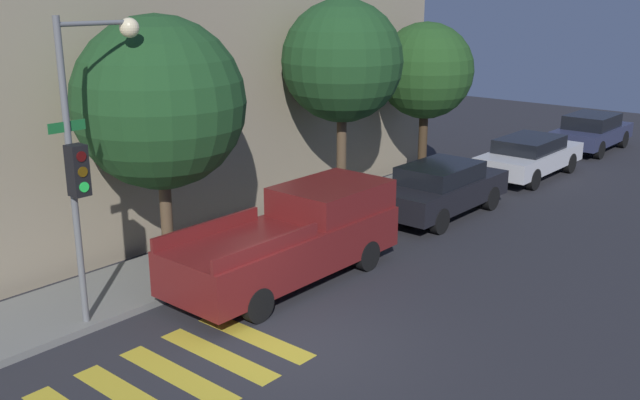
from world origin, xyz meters
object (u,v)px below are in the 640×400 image
at_px(sedan_near_corner, 441,188).
at_px(sedan_far_end, 592,131).
at_px(tree_near_corner, 159,103).
at_px(tree_far_end, 426,71).
at_px(pickup_truck, 295,237).
at_px(sedan_middle, 530,156).
at_px(tree_midblock, 342,62).
at_px(traffic_light_pole, 88,137).

bearing_deg(sedan_near_corner, sedan_far_end, 0.00).
bearing_deg(tree_near_corner, tree_far_end, 0.00).
bearing_deg(pickup_truck, tree_near_corner, 126.03).
distance_m(sedan_far_end, tree_near_corner, 19.24).
bearing_deg(tree_far_end, sedan_middle, -36.12).
distance_m(sedan_near_corner, tree_near_corner, 8.51).
xyz_separation_m(pickup_truck, tree_far_end, (8.53, 2.26, 2.68)).
bearing_deg(tree_midblock, pickup_truck, -152.65).
height_order(traffic_light_pole, pickup_truck, traffic_light_pole).
relative_size(sedan_near_corner, tree_far_end, 0.87).
bearing_deg(traffic_light_pole, pickup_truck, -17.78).
height_order(pickup_truck, sedan_near_corner, pickup_truck).
relative_size(pickup_truck, sedan_middle, 1.18).
height_order(tree_near_corner, tree_far_end, tree_near_corner).
height_order(tree_near_corner, tree_midblock, tree_midblock).
bearing_deg(sedan_far_end, tree_near_corner, 173.16).
height_order(sedan_far_end, tree_near_corner, tree_near_corner).
xyz_separation_m(pickup_truck, tree_midblock, (4.38, 2.26, 3.26)).
distance_m(pickup_truck, tree_near_corner, 3.99).
height_order(pickup_truck, tree_near_corner, tree_near_corner).
bearing_deg(traffic_light_pole, tree_far_end, 4.54).
distance_m(tree_near_corner, tree_far_end, 10.18).
distance_m(pickup_truck, sedan_near_corner, 5.99).
bearing_deg(sedan_middle, pickup_truck, 180.00).
xyz_separation_m(pickup_truck, sedan_near_corner, (5.98, -0.00, -0.16)).
bearing_deg(sedan_near_corner, tree_midblock, 125.38).
xyz_separation_m(pickup_truck, sedan_middle, (11.63, -0.00, -0.21)).
distance_m(pickup_truck, sedan_far_end, 17.22).
distance_m(traffic_light_pole, tree_far_end, 12.53).
height_order(sedan_near_corner, sedan_far_end, sedan_near_corner).
distance_m(sedan_near_corner, tree_midblock, 4.41).
relative_size(sedan_near_corner, tree_midblock, 0.77).
height_order(sedan_middle, sedan_far_end, sedan_far_end).
height_order(traffic_light_pole, tree_far_end, traffic_light_pole).
relative_size(pickup_truck, tree_midblock, 0.95).
relative_size(sedan_near_corner, sedan_middle, 0.96).
distance_m(tree_midblock, tree_far_end, 4.19).
bearing_deg(traffic_light_pole, sedan_far_end, -3.43).
height_order(traffic_light_pole, sedan_middle, traffic_light_pole).
xyz_separation_m(traffic_light_pole, tree_far_end, (12.49, 0.99, 0.06)).
height_order(sedan_far_end, tree_far_end, tree_far_end).
bearing_deg(sedan_far_end, tree_midblock, 170.00).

